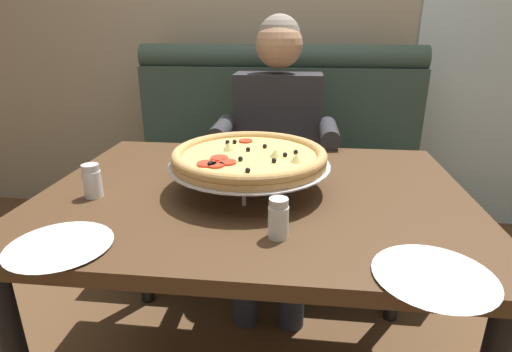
# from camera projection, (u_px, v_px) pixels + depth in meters

# --- Properties ---
(booth_bench) EXTENTS (1.58, 0.78, 1.13)m
(booth_bench) POSITION_uv_depth(u_px,v_px,m) (274.00, 185.00, 2.22)
(booth_bench) COLOR #384C42
(booth_bench) RESTS_ON ground_plane
(dining_table) EXTENTS (1.26, 0.95, 0.76)m
(dining_table) POSITION_uv_depth(u_px,v_px,m) (255.00, 215.00, 1.24)
(dining_table) COLOR #4C331E
(dining_table) RESTS_ON ground_plane
(diner_main) EXTENTS (0.54, 0.64, 1.27)m
(diner_main) POSITION_uv_depth(u_px,v_px,m) (276.00, 144.00, 1.86)
(diner_main) COLOR #2D3342
(diner_main) RESTS_ON ground_plane
(pizza) EXTENTS (0.48, 0.48, 0.13)m
(pizza) POSITION_uv_depth(u_px,v_px,m) (250.00, 157.00, 1.18)
(pizza) COLOR silver
(pizza) RESTS_ON dining_table
(shaker_pepper_flakes) EXTENTS (0.05, 0.05, 0.10)m
(shaker_pepper_flakes) POSITION_uv_depth(u_px,v_px,m) (278.00, 221.00, 0.92)
(shaker_pepper_flakes) COLOR white
(shaker_pepper_flakes) RESTS_ON dining_table
(shaker_oregano) EXTENTS (0.05, 0.05, 0.10)m
(shaker_oregano) POSITION_uv_depth(u_px,v_px,m) (92.00, 183.00, 1.15)
(shaker_oregano) COLOR white
(shaker_oregano) RESTS_ON dining_table
(plate_near_left) EXTENTS (0.23, 0.23, 0.02)m
(plate_near_left) POSITION_uv_depth(u_px,v_px,m) (59.00, 243.00, 0.89)
(plate_near_left) COLOR white
(plate_near_left) RESTS_ON dining_table
(plate_near_right) EXTENTS (0.24, 0.24, 0.02)m
(plate_near_right) POSITION_uv_depth(u_px,v_px,m) (434.00, 273.00, 0.78)
(plate_near_right) COLOR white
(plate_near_right) RESTS_ON dining_table
(patio_chair) EXTENTS (0.43, 0.43, 0.86)m
(patio_chair) POSITION_uv_depth(u_px,v_px,m) (433.00, 125.00, 3.01)
(patio_chair) COLOR black
(patio_chair) RESTS_ON ground_plane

